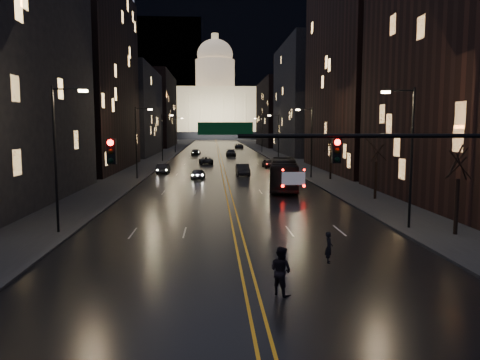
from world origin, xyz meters
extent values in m
plane|color=black|center=(0.00, 0.00, 0.00)|extent=(900.00, 900.00, 0.00)
cube|color=black|center=(0.00, 130.00, 0.01)|extent=(20.00, 320.00, 0.02)
cube|color=black|center=(-14.00, 130.00, 0.08)|extent=(8.00, 320.00, 0.16)
cube|color=black|center=(14.00, 130.00, 0.08)|extent=(8.00, 320.00, 0.16)
cube|color=orange|center=(0.00, 130.00, 0.03)|extent=(0.62, 320.00, 0.01)
cube|color=black|center=(-21.00, 54.00, 14.00)|extent=(12.00, 30.00, 28.00)
cube|color=black|center=(-21.00, 92.00, 10.00)|extent=(12.00, 34.00, 20.00)
cube|color=black|center=(-21.00, 140.00, 12.00)|extent=(12.00, 40.00, 24.00)
cube|color=black|center=(21.00, 50.00, 19.00)|extent=(12.00, 30.00, 38.00)
cube|color=black|center=(21.00, 92.00, 13.00)|extent=(12.00, 34.00, 26.00)
cube|color=black|center=(21.00, 140.00, 11.00)|extent=(12.00, 40.00, 22.00)
cube|color=black|center=(40.00, 380.00, 65.00)|extent=(520.00, 60.00, 130.00)
cube|color=black|center=(0.00, 250.00, 2.00)|extent=(90.00, 50.00, 4.00)
cube|color=#F9D790|center=(0.00, 250.00, 16.00)|extent=(80.00, 36.00, 24.00)
cylinder|color=beige|center=(0.00, 250.00, 36.00)|extent=(22.00, 22.00, 16.00)
ellipsoid|color=beige|center=(0.00, 250.00, 47.00)|extent=(20.00, 20.00, 17.00)
cylinder|color=#F9D790|center=(0.00, 250.00, 55.50)|extent=(4.00, 4.00, 6.00)
cylinder|color=black|center=(5.50, 0.00, 6.20)|extent=(12.00, 0.18, 0.18)
cube|color=black|center=(-5.50, 0.00, 5.60)|extent=(0.35, 0.30, 1.00)
cube|color=black|center=(3.50, 0.00, 5.60)|extent=(0.35, 0.30, 1.00)
sphere|color=#FF0705|center=(-5.50, -0.18, 5.95)|extent=(0.24, 0.24, 0.24)
sphere|color=#FF0705|center=(3.50, -0.18, 5.95)|extent=(0.24, 0.24, 0.24)
cube|color=#053F14|center=(-1.00, 0.00, 6.50)|extent=(2.20, 0.06, 0.50)
cylinder|color=black|center=(11.00, 10.00, 4.50)|extent=(0.16, 0.16, 9.00)
cylinder|color=black|center=(10.10, 10.00, 8.80)|extent=(1.80, 0.10, 0.10)
cube|color=#FFD199|center=(9.20, 10.00, 8.70)|extent=(0.50, 0.25, 0.15)
cylinder|color=black|center=(-11.00, 10.00, 4.50)|extent=(0.16, 0.16, 9.00)
cylinder|color=black|center=(-10.10, 10.00, 8.80)|extent=(1.80, 0.10, 0.10)
cube|color=#FFD199|center=(-9.20, 10.00, 8.70)|extent=(0.50, 0.25, 0.15)
cylinder|color=black|center=(11.00, 40.00, 4.50)|extent=(0.16, 0.16, 9.00)
cylinder|color=black|center=(10.10, 40.00, 8.80)|extent=(1.80, 0.10, 0.10)
cube|color=#FFD199|center=(9.20, 40.00, 8.70)|extent=(0.50, 0.25, 0.15)
cylinder|color=black|center=(-11.00, 40.00, 4.50)|extent=(0.16, 0.16, 9.00)
cylinder|color=black|center=(-10.10, 40.00, 8.80)|extent=(1.80, 0.10, 0.10)
cube|color=#FFD199|center=(-9.20, 40.00, 8.70)|extent=(0.50, 0.25, 0.15)
cylinder|color=black|center=(11.00, 70.00, 4.50)|extent=(0.16, 0.16, 9.00)
cylinder|color=black|center=(10.10, 70.00, 8.80)|extent=(1.80, 0.10, 0.10)
cube|color=#FFD199|center=(9.20, 70.00, 8.70)|extent=(0.50, 0.25, 0.15)
cylinder|color=black|center=(-11.00, 70.00, 4.50)|extent=(0.16, 0.16, 9.00)
cylinder|color=black|center=(-10.10, 70.00, 8.80)|extent=(1.80, 0.10, 0.10)
cube|color=#FFD199|center=(-9.20, 70.00, 8.70)|extent=(0.50, 0.25, 0.15)
cylinder|color=black|center=(11.00, 100.00, 4.50)|extent=(0.16, 0.16, 9.00)
cylinder|color=black|center=(10.10, 100.00, 8.80)|extent=(1.80, 0.10, 0.10)
cube|color=#FFD199|center=(9.20, 100.00, 8.70)|extent=(0.50, 0.25, 0.15)
cylinder|color=black|center=(-11.00, 100.00, 4.50)|extent=(0.16, 0.16, 9.00)
cylinder|color=black|center=(-10.10, 100.00, 8.80)|extent=(1.80, 0.10, 0.10)
cube|color=#FFD199|center=(-9.20, 100.00, 8.70)|extent=(0.50, 0.25, 0.15)
cylinder|color=black|center=(13.00, 8.00, 1.75)|extent=(0.24, 0.24, 3.50)
cylinder|color=black|center=(13.00, 22.00, 1.75)|extent=(0.24, 0.24, 3.50)
cylinder|color=black|center=(13.00, 38.00, 1.75)|extent=(0.24, 0.24, 3.50)
imported|color=black|center=(5.95, 30.04, 1.61)|extent=(4.27, 11.82, 3.22)
imported|color=black|center=(-3.41, 40.50, 0.66)|extent=(1.88, 4.01, 1.33)
imported|color=black|center=(-8.50, 47.44, 0.72)|extent=(1.67, 4.42, 1.44)
imported|color=black|center=(-2.76, 64.23, 0.68)|extent=(2.75, 5.08, 1.35)
imported|color=black|center=(-5.52, 91.64, 0.69)|extent=(2.22, 4.88, 1.39)
imported|color=black|center=(2.50, 43.97, 0.80)|extent=(1.78, 4.87, 1.60)
imported|color=black|center=(7.48, 56.13, 0.71)|extent=(2.00, 4.27, 1.41)
imported|color=black|center=(2.50, 85.26, 0.79)|extent=(2.28, 5.50, 1.59)
imported|color=black|center=(6.52, 124.82, 0.76)|extent=(2.53, 5.47, 1.52)
imported|color=black|center=(4.07, 3.06, 0.77)|extent=(0.47, 0.62, 1.54)
imported|color=black|center=(1.12, -1.08, 0.97)|extent=(1.02, 1.04, 1.94)
camera|label=1|loc=(-1.50, -18.72, 6.56)|focal=35.00mm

